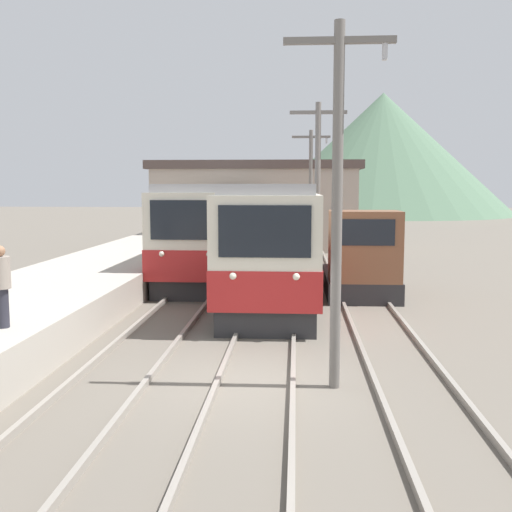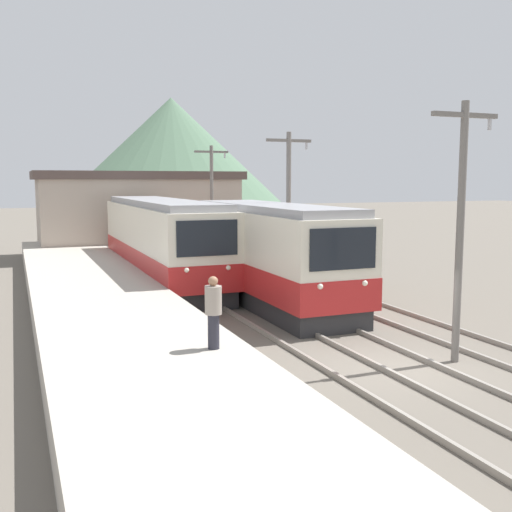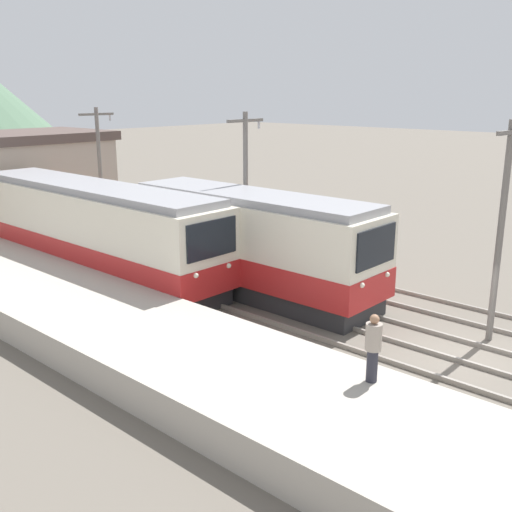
{
  "view_description": "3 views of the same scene",
  "coord_description": "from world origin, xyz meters",
  "px_view_note": "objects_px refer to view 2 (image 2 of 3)",
  "views": [
    {
      "loc": [
        0.96,
        -11.18,
        3.78
      ],
      "look_at": [
        -0.25,
        6.7,
        1.7
      ],
      "focal_mm": 42.0,
      "sensor_mm": 36.0,
      "label": 1
    },
    {
      "loc": [
        -8.89,
        -12.31,
        4.73
      ],
      "look_at": [
        -0.57,
        8.2,
        1.94
      ],
      "focal_mm": 42.0,
      "sensor_mm": 36.0,
      "label": 2
    },
    {
      "loc": [
        -16.01,
        -6.3,
        7.46
      ],
      "look_at": [
        -0.15,
        7.98,
        1.59
      ],
      "focal_mm": 42.0,
      "sensor_mm": 36.0,
      "label": 3
    }
  ],
  "objects_px": {
    "commuter_train_left": "(162,245)",
    "catenary_mast_near": "(461,222)",
    "shunting_locomotive": "(323,264)",
    "person_on_platform": "(213,310)",
    "catenary_mast_mid": "(289,206)",
    "commuter_train_center": "(271,258)",
    "catenary_mast_far": "(212,199)"
  },
  "relations": [
    {
      "from": "commuter_train_left",
      "to": "catenary_mast_mid",
      "type": "distance_m",
      "value": 6.59
    },
    {
      "from": "catenary_mast_mid",
      "to": "catenary_mast_far",
      "type": "distance_m",
      "value": 10.34
    },
    {
      "from": "catenary_mast_far",
      "to": "catenary_mast_near",
      "type": "bearing_deg",
      "value": -90.0
    },
    {
      "from": "catenary_mast_mid",
      "to": "shunting_locomotive",
      "type": "bearing_deg",
      "value": -10.31
    },
    {
      "from": "catenary_mast_mid",
      "to": "person_on_platform",
      "type": "distance_m",
      "value": 12.16
    },
    {
      "from": "commuter_train_left",
      "to": "person_on_platform",
      "type": "height_order",
      "value": "commuter_train_left"
    },
    {
      "from": "shunting_locomotive",
      "to": "commuter_train_left",
      "type": "bearing_deg",
      "value": 139.9
    },
    {
      "from": "shunting_locomotive",
      "to": "catenary_mast_far",
      "type": "xyz_separation_m",
      "value": [
        -1.49,
        10.61,
        2.46
      ]
    },
    {
      "from": "commuter_train_left",
      "to": "catenary_mast_near",
      "type": "height_order",
      "value": "catenary_mast_near"
    },
    {
      "from": "commuter_train_center",
      "to": "shunting_locomotive",
      "type": "height_order",
      "value": "commuter_train_center"
    },
    {
      "from": "commuter_train_center",
      "to": "catenary_mast_mid",
      "type": "xyz_separation_m",
      "value": [
        1.51,
        1.66,
        1.89
      ]
    },
    {
      "from": "commuter_train_center",
      "to": "catenary_mast_mid",
      "type": "height_order",
      "value": "catenary_mast_mid"
    },
    {
      "from": "person_on_platform",
      "to": "commuter_train_center",
      "type": "bearing_deg",
      "value": 58.97
    },
    {
      "from": "catenary_mast_near",
      "to": "catenary_mast_mid",
      "type": "height_order",
      "value": "same"
    },
    {
      "from": "person_on_platform",
      "to": "catenary_mast_near",
      "type": "bearing_deg",
      "value": -2.29
    },
    {
      "from": "shunting_locomotive",
      "to": "person_on_platform",
      "type": "xyz_separation_m",
      "value": [
        -8.06,
        -9.81,
        0.67
      ]
    },
    {
      "from": "commuter_train_left",
      "to": "catenary_mast_far",
      "type": "xyz_separation_m",
      "value": [
        4.31,
        5.73,
        1.88
      ]
    },
    {
      "from": "commuter_train_left",
      "to": "commuter_train_center",
      "type": "height_order",
      "value": "commuter_train_left"
    },
    {
      "from": "commuter_train_left",
      "to": "person_on_platform",
      "type": "xyz_separation_m",
      "value": [
        -2.26,
        -14.69,
        0.09
      ]
    },
    {
      "from": "commuter_train_center",
      "to": "catenary_mast_near",
      "type": "distance_m",
      "value": 9.01
    },
    {
      "from": "shunting_locomotive",
      "to": "catenary_mast_near",
      "type": "height_order",
      "value": "catenary_mast_near"
    },
    {
      "from": "catenary_mast_near",
      "to": "person_on_platform",
      "type": "relative_size",
      "value": 4.08
    },
    {
      "from": "commuter_train_center",
      "to": "shunting_locomotive",
      "type": "relative_size",
      "value": 2.14
    },
    {
      "from": "commuter_train_center",
      "to": "catenary_mast_near",
      "type": "relative_size",
      "value": 1.63
    },
    {
      "from": "commuter_train_center",
      "to": "catenary_mast_far",
      "type": "bearing_deg",
      "value": 82.84
    },
    {
      "from": "commuter_train_left",
      "to": "commuter_train_center",
      "type": "bearing_deg",
      "value": -65.94
    },
    {
      "from": "commuter_train_center",
      "to": "person_on_platform",
      "type": "height_order",
      "value": "commuter_train_center"
    },
    {
      "from": "catenary_mast_near",
      "to": "person_on_platform",
      "type": "distance_m",
      "value": 6.82
    },
    {
      "from": "commuter_train_left",
      "to": "catenary_mast_mid",
      "type": "height_order",
      "value": "catenary_mast_mid"
    },
    {
      "from": "shunting_locomotive",
      "to": "catenary_mast_near",
      "type": "relative_size",
      "value": 0.76
    },
    {
      "from": "catenary_mast_near",
      "to": "catenary_mast_mid",
      "type": "distance_m",
      "value": 10.34
    },
    {
      "from": "catenary_mast_far",
      "to": "catenary_mast_mid",
      "type": "bearing_deg",
      "value": -90.0
    }
  ]
}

